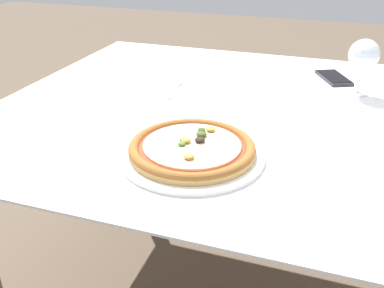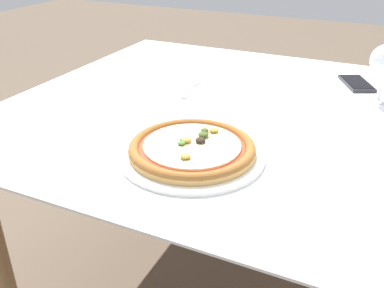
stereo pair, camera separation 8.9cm
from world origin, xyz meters
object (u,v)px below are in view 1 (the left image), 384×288
(wine_glass_far_right, at_px, (364,56))
(cell_phone, at_px, (334,78))
(pizza_plate, at_px, (192,150))
(fork, at_px, (175,88))
(dining_table, at_px, (250,134))

(wine_glass_far_right, height_order, cell_phone, wine_glass_far_right)
(pizza_plate, bearing_deg, wine_glass_far_right, 56.87)
(fork, bearing_deg, dining_table, -19.21)
(pizza_plate, height_order, fork, pizza_plate)
(pizza_plate, height_order, cell_phone, pizza_plate)
(cell_phone, bearing_deg, pizza_plate, -112.98)
(wine_glass_far_right, distance_m, cell_phone, 0.17)
(dining_table, bearing_deg, pizza_plate, -103.37)
(dining_table, relative_size, pizza_plate, 4.43)
(dining_table, height_order, wine_glass_far_right, wine_glass_far_right)
(cell_phone, bearing_deg, wine_glass_far_right, -57.91)
(dining_table, height_order, cell_phone, cell_phone)
(pizza_plate, xyz_separation_m, fork, (-0.18, 0.38, -0.01))
(fork, bearing_deg, wine_glass_far_right, 14.30)
(pizza_plate, relative_size, cell_phone, 1.93)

